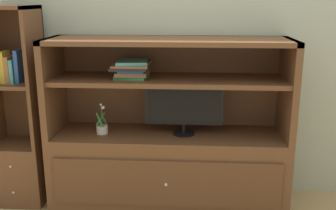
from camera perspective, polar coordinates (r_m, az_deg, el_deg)
painted_rear_wall at (r=3.39m, az=0.45°, el=10.42°), size 6.00×0.10×2.80m
media_console at (r=3.27m, az=0.06°, el=-6.87°), size 1.89×0.57×1.38m
tv_monitor at (r=3.12m, az=2.32°, el=-0.29°), size 0.61×0.18×0.40m
potted_plant at (r=3.23m, az=-9.45°, el=-3.25°), size 0.09×0.10×0.25m
magazine_stack at (r=3.11m, az=-5.20°, el=5.25°), size 0.29×0.33×0.14m
bookshelf_tall at (r=3.55m, az=-20.60°, el=-4.49°), size 0.43×0.40×1.63m
upright_book_row at (r=3.41m, az=-22.18°, el=4.99°), size 0.24×0.17×0.26m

